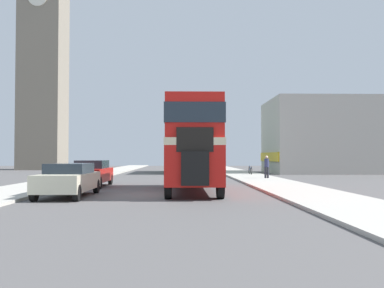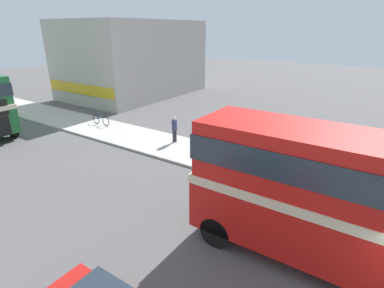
{
  "view_description": "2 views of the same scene",
  "coord_description": "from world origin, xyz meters",
  "views": [
    {
      "loc": [
        1.1,
        -18.88,
        1.7
      ],
      "look_at": [
        1.62,
        2.03,
        2.32
      ],
      "focal_mm": 40.0,
      "sensor_mm": 36.0,
      "label": 1
    },
    {
      "loc": [
        -6.64,
        1.75,
        6.8
      ],
      "look_at": [
        1.62,
        7.28,
        2.95
      ],
      "focal_mm": 28.0,
      "sensor_mm": 36.0,
      "label": 2
    }
  ],
  "objects": [
    {
      "name": "ground_plane",
      "position": [
        0.0,
        0.0,
        0.0
      ],
      "size": [
        120.0,
        120.0,
        0.0
      ],
      "primitive_type": "plane",
      "color": "#565454"
    },
    {
      "name": "sidewalk_right",
      "position": [
        6.75,
        0.0,
        0.06
      ],
      "size": [
        3.5,
        120.0,
        0.12
      ],
      "color": "#B7B2A8",
      "rests_on": "ground_plane"
    },
    {
      "name": "sidewalk_left",
      "position": [
        -6.75,
        0.0,
        0.06
      ],
      "size": [
        3.5,
        120.0,
        0.12
      ],
      "color": "#B7B2A8",
      "rests_on": "ground_plane"
    },
    {
      "name": "double_decker_bus",
      "position": [
        1.62,
        2.0,
        2.51
      ],
      "size": [
        2.4,
        9.38,
        4.22
      ],
      "color": "red",
      "rests_on": "ground_plane"
    },
    {
      "name": "bus_distant",
      "position": [
        1.25,
        26.33,
        2.44
      ],
      "size": [
        2.55,
        10.45,
        4.08
      ],
      "color": "#1E602D",
      "rests_on": "ground_plane"
    },
    {
      "name": "car_parked_near",
      "position": [
        -3.66,
        -0.7,
        0.74
      ],
      "size": [
        1.81,
        4.58,
        1.41
      ],
      "color": "beige",
      "rests_on": "ground_plane"
    },
    {
      "name": "car_parked_mid",
      "position": [
        -3.98,
        5.45,
        0.77
      ],
      "size": [
        1.73,
        4.45,
        1.49
      ],
      "color": "red",
      "rests_on": "ground_plane"
    },
    {
      "name": "pedestrian_walking",
      "position": [
        7.37,
        12.46,
        1.05
      ],
      "size": [
        0.33,
        0.33,
        1.65
      ],
      "color": "#282833",
      "rests_on": "sidewalk_right"
    },
    {
      "name": "bicycle_on_pavement",
      "position": [
        7.25,
        19.17,
        0.48
      ],
      "size": [
        0.05,
        1.76,
        0.78
      ],
      "color": "black",
      "rests_on": "sidewalk_right"
    },
    {
      "name": "church_tower",
      "position": [
        -17.14,
        37.68,
        19.73
      ],
      "size": [
        5.6,
        5.6,
        38.63
      ],
      "color": "gray",
      "rests_on": "ground_plane"
    },
    {
      "name": "shop_building_block",
      "position": [
        17.31,
        25.33,
        3.79
      ],
      "size": [
        14.2,
        9.35,
        7.59
      ],
      "color": "#B2ADA3",
      "rests_on": "ground_plane"
    }
  ]
}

